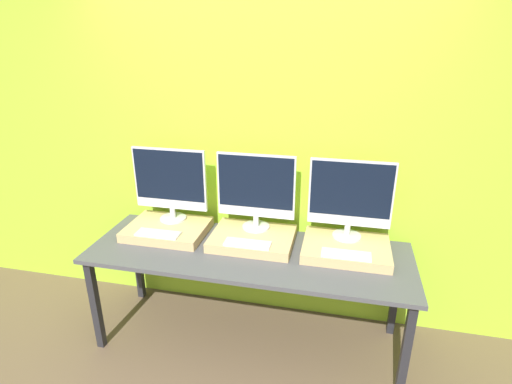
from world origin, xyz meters
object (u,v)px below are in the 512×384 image
keyboard_center (247,243)px  monitor_center (256,189)px  keyboard_right (346,254)px  keyboard_left (158,234)px  monitor_left (170,182)px  monitor_right (350,197)px

keyboard_center → monitor_center: bearing=90.0°
keyboard_right → monitor_center: bearing=158.1°
keyboard_center → keyboard_left: bearing=180.0°
monitor_center → keyboard_center: monitor_center is taller
monitor_left → keyboard_center: size_ratio=1.78×
keyboard_left → keyboard_right: same height
monitor_left → keyboard_left: bearing=-90.0°
monitor_left → monitor_center: bearing=0.0°
monitor_left → keyboard_center: monitor_left is taller
keyboard_left → keyboard_right: size_ratio=1.00×
keyboard_center → keyboard_right: size_ratio=1.00×
monitor_center → monitor_right: size_ratio=1.00×
monitor_left → keyboard_left: monitor_left is taller
keyboard_left → monitor_right: size_ratio=0.56×
monitor_right → keyboard_right: (0.00, -0.26, -0.29)m
monitor_right → keyboard_right: monitor_right is taller
keyboard_right → monitor_right: bearing=90.0°
monitor_right → keyboard_right: 0.39m
keyboard_center → monitor_right: 0.75m
keyboard_left → keyboard_right: 1.28m
keyboard_left → keyboard_center: same height
monitor_center → keyboard_right: bearing=-21.9°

